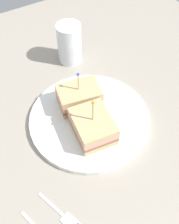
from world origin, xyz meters
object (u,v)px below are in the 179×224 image
at_px(sandwich_half_back, 93,126).
at_px(fork, 65,217).
at_px(drink_glass, 70,45).
at_px(plate, 90,119).
at_px(sandwich_half_front, 79,97).

distance_m(sandwich_half_back, fork, 0.20).
height_order(drink_glass, fork, drink_glass).
bearing_deg(sandwich_half_back, plate, -111.64).
distance_m(plate, sandwich_half_front, 0.06).
relative_size(drink_glass, fork, 1.00).
xyz_separation_m(sandwich_half_back, drink_glass, (-0.08, -0.26, 0.01)).
height_order(plate, fork, plate).
xyz_separation_m(plate, fork, (0.16, 0.17, -0.01)).
xyz_separation_m(plate, sandwich_half_back, (0.02, 0.04, 0.03)).
bearing_deg(fork, sandwich_half_back, -137.18).
distance_m(plate, sandwich_half_back, 0.06).
xyz_separation_m(sandwich_half_front, sandwich_half_back, (0.02, 0.09, -0.00)).
bearing_deg(fork, sandwich_half_front, -125.27).
height_order(plate, sandwich_half_back, sandwich_half_back).
distance_m(plate, drink_glass, 0.23).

